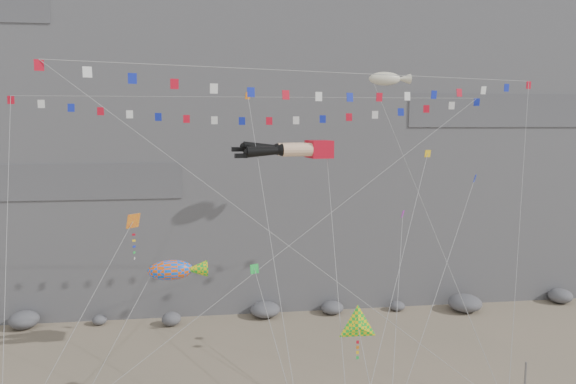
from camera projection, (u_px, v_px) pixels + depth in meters
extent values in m
cube|color=slate|center=(250.00, 48.00, 60.82)|extent=(80.00, 28.00, 50.00)
cube|color=red|center=(319.00, 149.00, 36.74)|extent=(1.64, 2.10, 1.14)
cylinder|color=beige|center=(297.00, 150.00, 35.75)|extent=(2.02, 1.08, 0.84)
sphere|color=black|center=(282.00, 150.00, 35.50)|extent=(0.77, 0.77, 0.77)
cone|color=black|center=(265.00, 151.00, 35.21)|extent=(2.38, 0.99, 0.79)
cube|color=black|center=(241.00, 156.00, 34.84)|extent=(0.78, 0.43, 0.28)
cylinder|color=beige|center=(292.00, 149.00, 36.85)|extent=(2.02, 1.08, 0.84)
sphere|color=black|center=(278.00, 149.00, 36.59)|extent=(0.77, 0.77, 0.77)
cone|color=black|center=(261.00, 148.00, 36.28)|extent=(2.39, 0.99, 0.84)
cube|color=black|center=(237.00, 149.00, 35.89)|extent=(0.78, 0.43, 0.28)
cylinder|color=gray|center=(333.00, 293.00, 30.70)|extent=(0.03, 0.03, 20.63)
cylinder|color=gray|center=(152.00, 250.00, 33.35)|extent=(0.03, 0.03, 26.50)
cylinder|color=gray|center=(420.00, 238.00, 33.70)|extent=(0.03, 0.03, 22.60)
cylinder|color=gray|center=(72.00, 335.00, 29.90)|extent=(0.03, 0.03, 14.04)
cylinder|color=gray|center=(110.00, 368.00, 28.36)|extent=(0.03, 0.03, 11.36)
cylinder|color=gray|center=(439.00, 224.00, 37.51)|extent=(0.03, 0.03, 24.21)
cylinder|color=gray|center=(273.00, 256.00, 31.85)|extent=(0.03, 0.03, 23.42)
cylinder|color=gray|center=(396.00, 322.00, 32.58)|extent=(0.03, 0.03, 17.38)
cylinder|color=gray|center=(282.00, 368.00, 28.88)|extent=(0.03, 0.03, 11.65)
cylinder|color=gray|center=(395.00, 288.00, 32.27)|extent=(0.03, 0.03, 21.94)
cylinder|color=gray|center=(433.00, 303.00, 31.79)|extent=(0.03, 0.03, 17.78)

